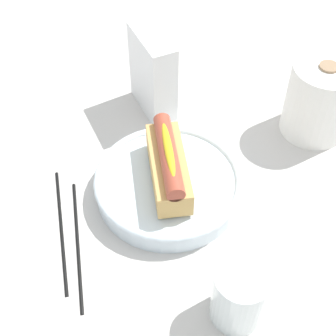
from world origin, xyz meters
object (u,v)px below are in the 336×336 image
object	(u,v)px
water_glass	(239,298)
chopstick_near	(77,242)
napkin_box	(153,74)
chopstick_far	(62,230)
hotdog_front	(168,164)
paper_towel_roll	(319,100)
serving_bowl	(168,184)

from	to	relation	value
water_glass	chopstick_near	world-z (taller)	water_glass
napkin_box	chopstick_far	size ratio (longest dim) A/B	0.68
water_glass	chopstick_far	bearing A→B (deg)	-145.71
hotdog_front	paper_towel_roll	xyz separation A→B (m)	(-0.01, 0.29, -0.00)
napkin_box	serving_bowl	bearing A→B (deg)	-17.32
paper_towel_roll	chopstick_near	distance (m)	0.45
paper_towel_roll	serving_bowl	bearing A→B (deg)	-88.35
serving_bowl	chopstick_far	size ratio (longest dim) A/B	1.02
water_glass	napkin_box	bearing A→B (deg)	167.57
serving_bowl	water_glass	distance (m)	0.22
water_glass	napkin_box	world-z (taller)	napkin_box
paper_towel_roll	water_glass	bearing A→B (deg)	-53.86
serving_bowl	paper_towel_roll	world-z (taller)	paper_towel_roll
napkin_box	hotdog_front	bearing A→B (deg)	-17.32
hotdog_front	water_glass	distance (m)	0.22
hotdog_front	water_glass	xyz separation A→B (m)	(0.21, -0.02, -0.03)
napkin_box	chopstick_near	bearing A→B (deg)	-44.19
hotdog_front	chopstick_far	size ratio (longest dim) A/B	0.72
chopstick_near	chopstick_far	size ratio (longest dim) A/B	1.00
paper_towel_roll	napkin_box	xyz separation A→B (m)	(-0.18, -0.22, 0.01)
water_glass	chopstick_near	distance (m)	0.24
paper_towel_roll	napkin_box	world-z (taller)	napkin_box
serving_bowl	hotdog_front	xyz separation A→B (m)	(0.00, 0.00, 0.05)
paper_towel_roll	chopstick_near	bearing A→B (deg)	-86.36
napkin_box	chopstick_near	distance (m)	0.32
paper_towel_roll	napkin_box	size ratio (longest dim) A/B	0.89
chopstick_near	napkin_box	bearing A→B (deg)	150.51
hotdog_front	paper_towel_roll	size ratio (longest dim) A/B	1.18
hotdog_front	paper_towel_roll	bearing A→B (deg)	91.65
chopstick_near	water_glass	bearing A→B (deg)	54.26
chopstick_far	serving_bowl	bearing A→B (deg)	102.94
hotdog_front	napkin_box	world-z (taller)	napkin_box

